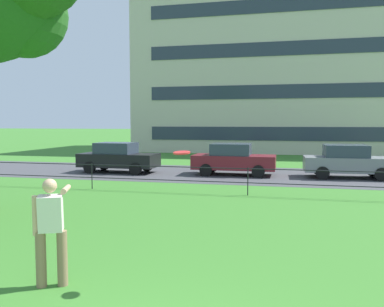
# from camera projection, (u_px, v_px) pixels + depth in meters

# --- Properties ---
(street_strip) EXTENTS (80.00, 6.86, 0.01)m
(street_strip) POSITION_uv_depth(u_px,v_px,m) (258.00, 175.00, 19.66)
(street_strip) COLOR #424247
(street_strip) RESTS_ON ground
(park_fence) EXTENTS (36.04, 0.04, 1.00)m
(park_fence) POSITION_uv_depth(u_px,v_px,m) (248.00, 176.00, 14.14)
(park_fence) COLOR black
(park_fence) RESTS_ON ground
(person_thrower) EXTENTS (0.48, 0.87, 1.71)m
(person_thrower) POSITION_uv_depth(u_px,v_px,m) (51.00, 228.00, 6.27)
(person_thrower) COLOR #846B4C
(person_thrower) RESTS_ON ground
(frisbee) EXTENTS (0.34, 0.34, 0.05)m
(frisbee) POSITION_uv_depth(u_px,v_px,m) (182.00, 153.00, 6.30)
(frisbee) COLOR red
(car_black_far_right) EXTENTS (4.03, 1.88, 1.54)m
(car_black_far_right) POSITION_uv_depth(u_px,v_px,m) (118.00, 157.00, 20.69)
(car_black_far_right) COLOR black
(car_black_far_right) RESTS_ON ground
(car_maroon_left) EXTENTS (4.01, 1.84, 1.54)m
(car_maroon_left) POSITION_uv_depth(u_px,v_px,m) (233.00, 159.00, 19.67)
(car_maroon_left) COLOR maroon
(car_maroon_left) RESTS_ON ground
(car_grey_right) EXTENTS (4.04, 1.89, 1.54)m
(car_grey_right) POSITION_uv_depth(u_px,v_px,m) (348.00, 161.00, 18.58)
(car_grey_right) COLOR slate
(car_grey_right) RESTS_ON ground
(apartment_building_background) EXTENTS (24.88, 13.60, 13.79)m
(apartment_building_background) POSITION_uv_depth(u_px,v_px,m) (278.00, 77.00, 38.17)
(apartment_building_background) COLOR beige
(apartment_building_background) RESTS_ON ground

